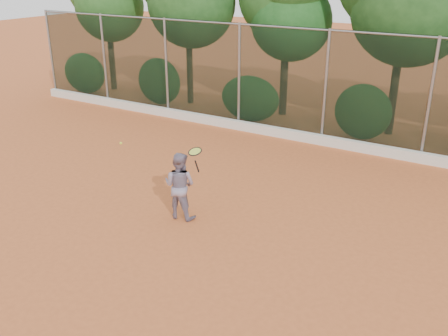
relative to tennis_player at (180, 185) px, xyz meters
The scene contains 6 objects.
ground 1.37m from the tennis_player, 35.52° to the right, with size 80.00×80.00×0.00m, color #C8612F.
concrete_curb 6.26m from the tennis_player, 81.47° to the left, with size 24.00×0.20×0.30m, color silver.
tennis_player is the anchor object (origin of this frame).
chainlink_fence 6.50m from the tennis_player, 81.70° to the left, with size 24.09×0.09×3.50m.
tennis_racket 1.01m from the tennis_player, 10.36° to the right, with size 0.34×0.34×0.56m.
tennis_ball_in_flight 1.68m from the tennis_player, behind, with size 0.06×0.06×0.06m.
Camera 1 is at (4.99, -7.36, 5.28)m, focal length 40.00 mm.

